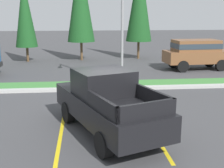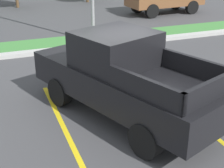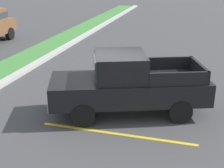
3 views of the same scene
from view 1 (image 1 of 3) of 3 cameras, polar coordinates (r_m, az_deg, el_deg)
ground_plane at (r=10.86m, az=-0.43°, el=-7.75°), size 120.00×120.00×0.00m
parking_line_near at (r=10.18m, az=-9.73°, el=-9.42°), size 0.12×4.80×0.01m
parking_line_far at (r=10.41m, az=7.75°, el=-8.82°), size 0.12×4.80×0.01m
curb_strip at (r=15.60m, az=-2.11°, el=-0.90°), size 56.00×0.40×0.15m
grass_median at (r=16.68m, az=-2.35°, el=-0.12°), size 56.00×1.80×0.06m
pickup_truck_main at (r=9.87m, az=-1.03°, el=-3.56°), size 3.62×5.55×2.10m
suv_distant at (r=22.00m, az=15.81°, el=5.86°), size 4.72×2.21×2.10m
street_light at (r=15.99m, az=2.06°, el=14.58°), size 0.24×1.49×7.40m
cypress_tree_left_inner at (r=25.57m, az=-16.27°, el=13.02°), size 1.76×1.76×6.79m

